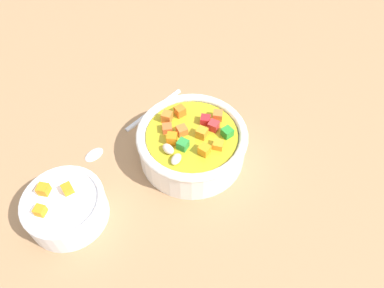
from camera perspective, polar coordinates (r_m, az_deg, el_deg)
ground_plane at (r=57.41cm, az=-0.00°, el=-2.34°), size 140.00×140.00×2.00cm
soup_bowl_main at (r=54.13cm, az=-0.00°, el=0.20°), size 16.59×16.59×6.68cm
spoon at (r=60.83cm, az=-9.63°, el=3.03°), size 12.07×19.01×0.90cm
side_bowl_small at (r=51.83cm, az=-19.52°, el=-9.44°), size 11.03×11.03×5.38cm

